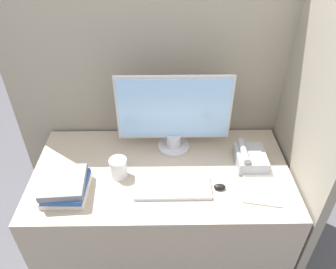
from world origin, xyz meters
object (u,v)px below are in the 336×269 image
Objects in this scene: keyboard at (173,187)px; book_stack at (65,186)px; coffee_cup at (119,168)px; desk_telephone at (250,158)px; monitor at (174,115)px; mouse at (220,187)px.

book_stack reaches higher than keyboard.
coffee_cup reaches higher than book_stack.
desk_telephone is (0.71, 0.08, -0.01)m from coffee_cup.
keyboard is at bearing -19.86° from coffee_cup.
desk_telephone is (0.96, 0.20, -0.00)m from book_stack.
keyboard is at bearing -156.79° from desk_telephone.
keyboard is at bearing -92.37° from monitor.
coffee_cup reaches higher than mouse.
mouse is (0.24, -0.00, 0.00)m from keyboard.
coffee_cup is 0.46× the size of book_stack.
keyboard is at bearing 179.34° from mouse.
desk_telephone is at bearing 44.56° from mouse.
desk_telephone is at bearing 11.92° from book_stack.
mouse is at bearing -0.66° from keyboard.
book_stack is at bearing -154.27° from coffee_cup.
monitor is 0.41m from coffee_cup.
monitor is 1.63× the size of keyboard.
coffee_cup is 0.28m from book_stack.
monitor is at bearing 87.63° from keyboard.
desk_telephone reaches higher than book_stack.
mouse is at bearing -11.35° from coffee_cup.
coffee_cup is (-0.28, 0.10, 0.05)m from keyboard.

